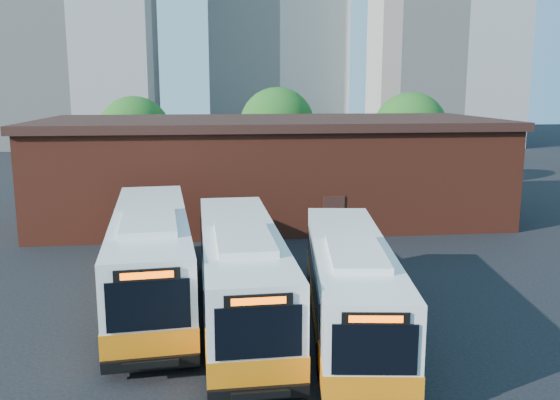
{
  "coord_description": "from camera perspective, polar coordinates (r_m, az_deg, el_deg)",
  "views": [
    {
      "loc": [
        -3.62,
        -17.77,
        8.37
      ],
      "look_at": [
        -0.72,
        7.79,
        3.45
      ],
      "focal_mm": 38.0,
      "sensor_mm": 36.0,
      "label": 1
    }
  ],
  "objects": [
    {
      "name": "depot_building",
      "position": [
        38.29,
        -0.98,
        3.17
      ],
      "size": [
        28.6,
        12.6,
        6.4
      ],
      "color": "maroon",
      "rests_on": "ground"
    },
    {
      "name": "tree_west",
      "position": [
        50.32,
        -13.81,
        6.28
      ],
      "size": [
        6.0,
        6.0,
        7.65
      ],
      "color": "#382314",
      "rests_on": "ground"
    },
    {
      "name": "bus_mideast",
      "position": [
        20.8,
        6.74,
        -8.48
      ],
      "size": [
        4.02,
        12.46,
        3.35
      ],
      "rotation": [
        0.0,
        0.0,
        -0.13
      ],
      "color": "white",
      "rests_on": "ground"
    },
    {
      "name": "ground",
      "position": [
        19.98,
        4.72,
        -13.97
      ],
      "size": [
        220.0,
        220.0,
        0.0
      ],
      "primitive_type": "plane",
      "color": "black"
    },
    {
      "name": "tree_east",
      "position": [
        51.65,
        12.41,
        6.66
      ],
      "size": [
        6.24,
        6.24,
        7.96
      ],
      "color": "#382314",
      "rests_on": "ground"
    },
    {
      "name": "bus_midwest",
      "position": [
        21.68,
        -3.81,
        -7.33
      ],
      "size": [
        3.07,
        13.19,
        3.57
      ],
      "rotation": [
        0.0,
        0.0,
        0.03
      ],
      "color": "white",
      "rests_on": "ground"
    },
    {
      "name": "bus_west",
      "position": [
        23.94,
        -12.27,
        -5.6
      ],
      "size": [
        4.0,
        13.91,
        3.74
      ],
      "rotation": [
        0.0,
        0.0,
        0.09
      ],
      "color": "white",
      "rests_on": "ground"
    },
    {
      "name": "tree_mid",
      "position": [
        52.18,
        -0.27,
        7.22
      ],
      "size": [
        6.56,
        6.56,
        8.36
      ],
      "color": "#382314",
      "rests_on": "ground"
    },
    {
      "name": "transit_worker",
      "position": [
        18.15,
        6.36,
        -13.37
      ],
      "size": [
        0.64,
        0.8,
        1.9
      ],
      "primitive_type": "imported",
      "rotation": [
        0.0,
        0.0,
        1.88
      ],
      "color": "black",
      "rests_on": "ground"
    }
  ]
}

